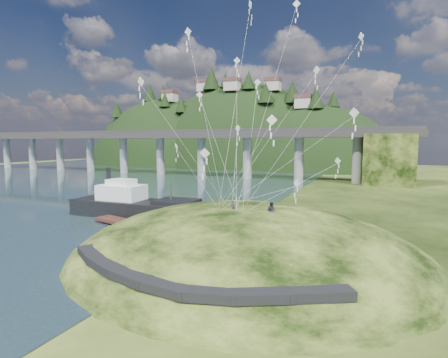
% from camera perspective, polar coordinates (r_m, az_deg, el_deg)
% --- Properties ---
extents(ground, '(320.00, 320.00, 0.00)m').
position_cam_1_polar(ground, '(36.46, -9.80, -11.67)').
color(ground, black).
rests_on(ground, ground).
extents(grass_hill, '(36.00, 32.00, 13.00)m').
position_cam_1_polar(grass_hill, '(35.20, 3.46, -14.84)').
color(grass_hill, black).
rests_on(grass_hill, ground).
extents(footpath, '(22.29, 5.84, 0.83)m').
position_cam_1_polar(footpath, '(24.23, -7.81, -15.73)').
color(footpath, black).
rests_on(footpath, ground).
extents(bridge, '(160.00, 11.00, 15.00)m').
position_cam_1_polar(bridge, '(109.02, -1.10, 5.39)').
color(bridge, '#2D2B2B').
rests_on(bridge, ground).
extents(far_ridge, '(153.00, 70.00, 94.50)m').
position_cam_1_polar(far_ridge, '(164.65, 1.12, -0.35)').
color(far_ridge, black).
rests_on(far_ridge, ground).
extents(work_barge, '(20.79, 6.32, 7.22)m').
position_cam_1_polar(work_barge, '(53.19, -14.23, -4.12)').
color(work_barge, black).
rests_on(work_barge, ground).
extents(wooden_dock, '(15.37, 5.92, 1.09)m').
position_cam_1_polar(wooden_dock, '(46.26, -14.09, -7.32)').
color(wooden_dock, '#361B16').
rests_on(wooden_dock, ground).
extents(kite_flyers, '(4.32, 1.22, 1.74)m').
position_cam_1_polar(kite_flyers, '(31.55, 6.20, -3.63)').
color(kite_flyers, '#252732').
rests_on(kite_flyers, ground).
extents(kite_swarm, '(19.53, 17.63, 21.07)m').
position_cam_1_polar(kite_swarm, '(36.28, 5.78, 14.80)').
color(kite_swarm, silver).
rests_on(kite_swarm, ground).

